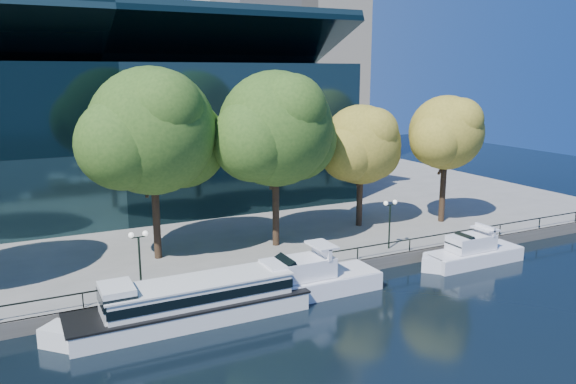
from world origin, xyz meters
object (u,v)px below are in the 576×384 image
cruiser_near (299,281)px  tree_3 (278,131)px  lamp_2 (390,213)px  lamp_1 (139,247)px  tree_2 (155,134)px  tree_4 (363,146)px  tree_5 (448,134)px  tour_boat (185,302)px  cruiser_far (471,252)px

cruiser_near → tree_3: (2.46, 8.36, 9.40)m
lamp_2 → lamp_1: bearing=180.0°
tree_2 → tree_4: (19.18, 0.98, -2.17)m
tree_5 → tour_boat: bearing=-163.1°
cruiser_near → tree_3: tree_3 is taller
cruiser_far → tree_5: (4.57, 8.43, 8.44)m
lamp_1 → tour_boat: bearing=-64.6°
tree_4 → cruiser_near: bearing=-139.1°
cruiser_far → tree_5: tree_5 is taller
cruiser_far → lamp_1: 25.81m
cruiser_far → tree_4: (-3.36, 10.74, 7.50)m
tour_boat → tree_2: 13.63m
lamp_1 → cruiser_far: bearing=-8.4°
tree_5 → lamp_1: size_ratio=2.99×
cruiser_far → tree_2: tree_2 is taller
cruiser_far → tree_4: size_ratio=0.83×
cruiser_near → tree_5: bearing=22.1°
tree_2 → tree_4: tree_2 is taller
cruiser_near → tree_3: bearing=73.6°
lamp_1 → lamp_2: (20.07, 0.00, 0.00)m
tree_3 → lamp_2: (7.65, -4.94, -6.50)m
cruiser_far → tour_boat: bearing=-179.7°
cruiser_far → tree_5: size_ratio=0.78×
tour_boat → cruiser_far: size_ratio=1.73×
cruiser_near → tree_2: 15.21m
tree_3 → tree_5: (17.51, -0.25, -1.07)m
tour_boat → tree_4: (20.16, 10.87, 7.16)m
tour_boat → tree_2: bearing=84.3°
tour_boat → tree_4: bearing=28.3°
cruiser_near → tree_4: bearing=40.9°
tree_5 → lamp_2: size_ratio=2.99×
tour_boat → lamp_1: (-1.84, 3.87, 2.67)m
lamp_1 → lamp_2: 20.07m
tree_2 → tree_4: bearing=2.9°
tree_3 → lamp_1: 14.87m
lamp_1 → tree_2: bearing=64.9°
cruiser_near → lamp_1: size_ratio=3.00×
tree_2 → lamp_2: 19.45m
tour_boat → cruiser_far: bearing=0.3°
tree_5 → lamp_2: (-9.86, -4.69, -5.44)m
tree_2 → tree_5: bearing=-2.8°
tour_boat → lamp_2: (18.23, 3.87, 2.67)m
tour_boat → lamp_1: 5.05m
tree_4 → tree_5: 8.32m
tree_2 → tree_3: bearing=-6.4°
tour_boat → cruiser_far: (23.52, 0.13, -0.34)m
tour_boat → tree_5: bearing=16.9°
tree_3 → tree_4: size_ratio=1.27×
cruiser_far → tree_4: 13.52m
cruiser_far → tree_2: 26.40m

